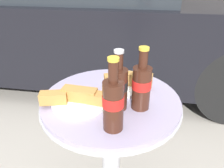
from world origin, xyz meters
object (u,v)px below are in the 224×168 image
Objects in this scene: cola_bottle_left at (141,85)px; lunch_plate_far at (80,99)px; lunch_plate_near at (127,82)px; cola_bottle_center at (113,103)px; bistro_table at (111,135)px; cola_bottle_right at (118,87)px; parked_car at (91,20)px.

cola_bottle_left is 0.76× the size of lunch_plate_far.
lunch_plate_far is at bearing -134.59° from lunch_plate_near.
cola_bottle_center is (-0.08, -0.13, 0.00)m from cola_bottle_left.
cola_bottle_right reaches higher than bistro_table.
parked_car is (-0.54, 1.74, -0.16)m from cola_bottle_right.
cola_bottle_center is (0.04, -0.18, 0.30)m from bistro_table.
lunch_plate_near is at bearing 85.99° from cola_bottle_center.
lunch_plate_near is 0.70× the size of lunch_plate_far.
cola_bottle_right is (-0.08, -0.01, -0.00)m from cola_bottle_left.
bistro_table is at bearing -118.04° from lunch_plate_near.
cola_bottle_center is at bearing -90.32° from cola_bottle_right.
lunch_plate_far is (-0.15, -0.00, -0.07)m from cola_bottle_right.
lunch_plate_near is at bearing 83.36° from cola_bottle_right.
lunch_plate_near is at bearing 45.41° from lunch_plate_far.
lunch_plate_near is (0.02, 0.29, -0.08)m from cola_bottle_center.
cola_bottle_right is at bearing 89.68° from cola_bottle_center.
cola_bottle_right is 0.16m from lunch_plate_far.
cola_bottle_right reaches higher than lunch_plate_far.
cola_bottle_center is at bearing -121.48° from cola_bottle_left.
cola_bottle_left is at bearing -20.95° from bistro_table.
parked_car reaches higher than cola_bottle_left.
parked_car is at bearing 102.58° from lunch_plate_far.
bistro_table is 0.32m from cola_bottle_left.
cola_bottle_center is at bearing -94.01° from lunch_plate_near.
parked_car reaches higher than cola_bottle_right.
lunch_plate_near is (-0.06, 0.15, -0.07)m from cola_bottle_left.
cola_bottle_center reaches higher than lunch_plate_far.
bistro_table is at bearing 101.51° from cola_bottle_center.
cola_bottle_right is 0.74× the size of lunch_plate_far.
cola_bottle_left is 0.16m from cola_bottle_center.
lunch_plate_near is at bearing 112.26° from cola_bottle_left.
cola_bottle_center is at bearing -73.96° from parked_car.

